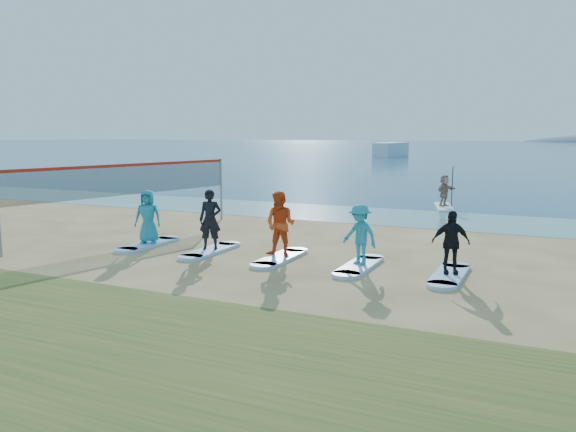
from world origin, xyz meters
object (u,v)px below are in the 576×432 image
at_px(surfboard_0, 149,244).
at_px(surfboard_1, 211,251).
at_px(paddleboard, 444,207).
at_px(student_2, 280,224).
at_px(surfboard_4, 449,275).
at_px(surfboard_3, 359,266).
at_px(boat_offshore_a, 391,156).
at_px(student_4, 451,242).
at_px(surfboard_2, 280,258).
at_px(student_1, 210,220).
at_px(student_3, 360,235).
at_px(volleyball_net, 129,180).
at_px(paddleboarder, 444,190).
at_px(student_0, 148,217).

relative_size(surfboard_0, surfboard_1, 1.00).
xyz_separation_m(paddleboard, student_2, (-2.20, -13.10, 0.94)).
distance_m(surfboard_1, surfboard_4, 6.91).
xyz_separation_m(paddleboard, surfboard_3, (0.10, -13.10, -0.01)).
height_order(boat_offshore_a, surfboard_4, boat_offshore_a).
xyz_separation_m(surfboard_0, student_2, (4.61, -0.00, 0.95)).
bearing_deg(student_4, surfboard_2, 159.86).
bearing_deg(boat_offshore_a, surfboard_0, -73.45).
xyz_separation_m(student_1, surfboard_3, (4.61, 0.00, -0.93)).
xyz_separation_m(student_2, surfboard_4, (4.61, 0.00, -0.95)).
bearing_deg(surfboard_4, paddleboard, 100.41).
height_order(paddleboard, student_4, student_4).
distance_m(boat_offshore_a, surfboard_0, 75.24).
xyz_separation_m(surfboard_3, student_3, (0.00, -0.00, 0.84)).
bearing_deg(student_4, volleyball_net, 153.05).
relative_size(paddleboarder, student_3, 0.93).
bearing_deg(paddleboarder, student_2, -168.39).
relative_size(surfboard_1, surfboard_2, 1.00).
bearing_deg(student_3, student_0, -160.30).
bearing_deg(surfboard_2, surfboard_4, 0.00).
distance_m(volleyball_net, student_4, 11.18).
bearing_deg(boat_offshore_a, surfboard_1, -71.73).
bearing_deg(student_0, boat_offshore_a, 78.48).
distance_m(paddleboard, surfboard_0, 14.76).
height_order(student_0, student_4, student_0).
xyz_separation_m(boat_offshore_a, student_4, (21.26, -74.27, 0.87)).
height_order(boat_offshore_a, surfboard_1, boat_offshore_a).
distance_m(paddleboarder, surfboard_2, 13.31).
relative_size(paddleboard, surfboard_3, 1.36).
relative_size(student_1, surfboard_4, 0.81).
bearing_deg(surfboard_4, boat_offshore_a, 105.97).
bearing_deg(surfboard_0, volleyball_net, 144.40).
xyz_separation_m(surfboard_0, student_0, (0.00, -0.00, 0.88)).
relative_size(surfboard_2, surfboard_4, 1.00).
height_order(surfboard_2, surfboard_3, same).
relative_size(boat_offshore_a, student_2, 4.80).
relative_size(paddleboard, student_4, 1.93).
xyz_separation_m(surfboard_2, surfboard_4, (4.61, 0.00, 0.00)).
bearing_deg(student_4, paddleboarder, 80.27).
distance_m(paddleboarder, surfboard_4, 13.35).
bearing_deg(student_4, surfboard_3, 159.86).
bearing_deg(student_0, student_1, -20.74).
bearing_deg(surfboard_2, boat_offshore_a, 102.64).
bearing_deg(student_4, student_0, 159.86).
height_order(student_0, surfboard_3, student_0).
bearing_deg(boat_offshore_a, student_3, -68.35).
height_order(surfboard_0, student_2, student_2).
bearing_deg(paddleboarder, surfboard_0, 173.69).
relative_size(paddleboarder, boat_offshore_a, 0.17).
bearing_deg(student_0, paddleboard, 41.82).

